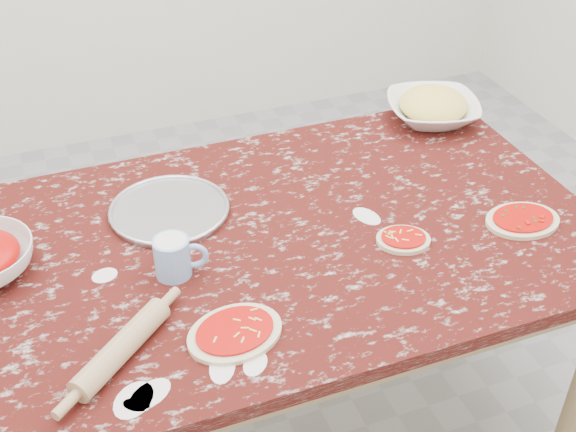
{
  "coord_description": "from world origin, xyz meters",
  "views": [
    {
      "loc": [
        -0.54,
        -1.41,
        1.89
      ],
      "look_at": [
        0.0,
        0.0,
        0.8
      ],
      "focal_mm": 45.79,
      "sensor_mm": 36.0,
      "label": 1
    }
  ],
  "objects_px": {
    "cheese_bowl": "(432,110)",
    "flour_mug": "(174,257)",
    "worktable": "(288,257)",
    "pizza_tray": "(169,211)",
    "rolling_pin": "(121,348)"
  },
  "relations": [
    {
      "from": "cheese_bowl",
      "to": "flour_mug",
      "type": "distance_m",
      "value": 1.06
    },
    {
      "from": "worktable",
      "to": "pizza_tray",
      "type": "bearing_deg",
      "value": 144.27
    },
    {
      "from": "cheese_bowl",
      "to": "rolling_pin",
      "type": "relative_size",
      "value": 1.06
    },
    {
      "from": "worktable",
      "to": "pizza_tray",
      "type": "relative_size",
      "value": 5.12
    },
    {
      "from": "flour_mug",
      "to": "cheese_bowl",
      "type": "bearing_deg",
      "value": 25.33
    },
    {
      "from": "worktable",
      "to": "flour_mug",
      "type": "bearing_deg",
      "value": -169.23
    },
    {
      "from": "cheese_bowl",
      "to": "rolling_pin",
      "type": "height_order",
      "value": "cheese_bowl"
    },
    {
      "from": "worktable",
      "to": "pizza_tray",
      "type": "xyz_separation_m",
      "value": [
        -0.27,
        0.19,
        0.09
      ]
    },
    {
      "from": "pizza_tray",
      "to": "cheese_bowl",
      "type": "distance_m",
      "value": 0.93
    },
    {
      "from": "rolling_pin",
      "to": "cheese_bowl",
      "type": "bearing_deg",
      "value": 31.01
    },
    {
      "from": "pizza_tray",
      "to": "flour_mug",
      "type": "height_order",
      "value": "flour_mug"
    },
    {
      "from": "cheese_bowl",
      "to": "flour_mug",
      "type": "bearing_deg",
      "value": -154.67
    },
    {
      "from": "worktable",
      "to": "flour_mug",
      "type": "relative_size",
      "value": 12.53
    },
    {
      "from": "flour_mug",
      "to": "worktable",
      "type": "bearing_deg",
      "value": 10.77
    },
    {
      "from": "cheese_bowl",
      "to": "flour_mug",
      "type": "xyz_separation_m",
      "value": [
        -0.96,
        -0.45,
        0.02
      ]
    }
  ]
}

